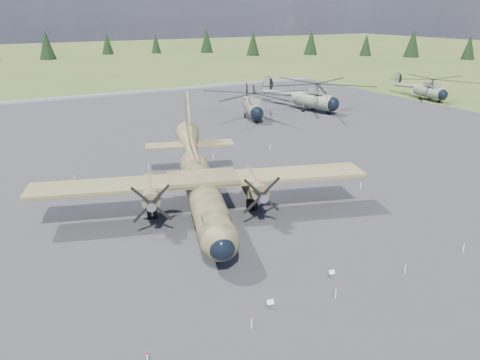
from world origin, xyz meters
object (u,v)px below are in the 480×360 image
helicopter_far (431,85)px  helicopter_near (254,100)px  transport_plane (202,183)px  helicopter_mid (314,91)px

helicopter_far → helicopter_near: bearing=-176.1°
transport_plane → helicopter_near: 37.70m
helicopter_near → helicopter_far: helicopter_near is taller
transport_plane → helicopter_near: transport_plane is taller
transport_plane → helicopter_mid: bearing=58.2°
transport_plane → helicopter_far: 67.57m
transport_plane → helicopter_mid: (35.09, 29.88, 0.89)m
helicopter_far → helicopter_mid: bearing=-177.5°
transport_plane → helicopter_mid: 46.10m
transport_plane → helicopter_near: size_ratio=1.23×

